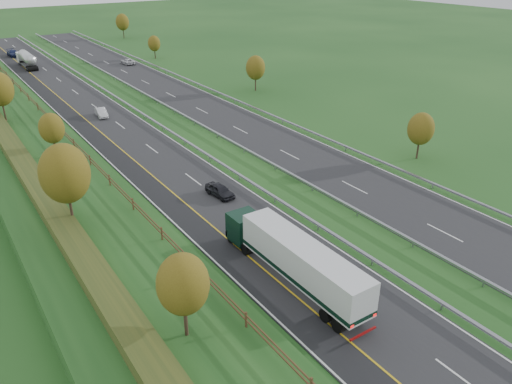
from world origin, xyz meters
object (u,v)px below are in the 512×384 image
(car_silver_mid, at_px, (101,112))
(car_small_far, at_px, (13,53))
(car_dark_near, at_px, (220,190))
(road_tanker, at_px, (27,59))
(car_oncoming, at_px, (127,61))
(box_lorry, at_px, (294,258))

(car_silver_mid, height_order, car_small_far, car_small_far)
(car_dark_near, bearing_deg, road_tanker, 84.74)
(car_dark_near, height_order, car_small_far, car_small_far)
(road_tanker, relative_size, car_silver_mid, 2.75)
(car_small_far, height_order, car_oncoming, car_small_far)
(box_lorry, distance_m, car_dark_near, 17.12)
(road_tanker, relative_size, car_oncoming, 2.43)
(car_dark_near, distance_m, car_small_far, 97.70)
(car_dark_near, distance_m, car_silver_mid, 35.42)
(car_oncoming, bearing_deg, car_silver_mid, 61.76)
(box_lorry, height_order, car_silver_mid, box_lorry)
(car_dark_near, distance_m, car_oncoming, 74.35)
(car_silver_mid, relative_size, car_oncoming, 0.88)
(car_dark_near, xyz_separation_m, car_silver_mid, (-1.29, 35.40, 0.01))
(road_tanker, height_order, car_dark_near, road_tanker)
(box_lorry, xyz_separation_m, car_silver_mid, (1.72, 52.18, -1.62))
(box_lorry, height_order, car_dark_near, box_lorry)
(road_tanker, height_order, car_silver_mid, road_tanker)
(box_lorry, xyz_separation_m, car_small_far, (-0.25, 114.42, -1.50))
(road_tanker, distance_m, car_small_far, 15.70)
(car_oncoming, bearing_deg, road_tanker, -27.48)
(box_lorry, relative_size, road_tanker, 1.45)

